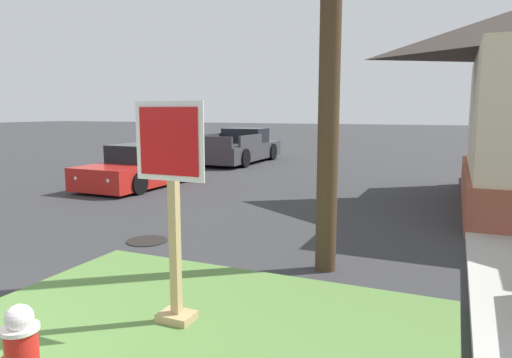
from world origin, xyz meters
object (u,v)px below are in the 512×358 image
object	(u,v)px
stop_sign	(173,215)
pickup_truck_charcoal	(240,148)
manhole_cover	(147,241)
parked_sedan_red	(143,168)

from	to	relation	value
stop_sign	pickup_truck_charcoal	distance (m)	15.75
manhole_cover	pickup_truck_charcoal	bearing A→B (deg)	108.14
stop_sign	parked_sedan_red	size ratio (longest dim) A/B	0.52
stop_sign	manhole_cover	world-z (taller)	stop_sign
stop_sign	manhole_cover	distance (m)	3.60
stop_sign	parked_sedan_red	bearing A→B (deg)	128.98
manhole_cover	parked_sedan_red	bearing A→B (deg)	127.50
stop_sign	pickup_truck_charcoal	xyz separation A→B (m)	(-6.17, 14.48, -0.59)
manhole_cover	stop_sign	bearing A→B (deg)	-48.27
stop_sign	parked_sedan_red	world-z (taller)	stop_sign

